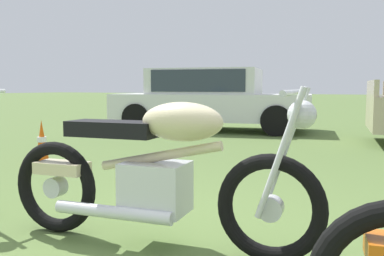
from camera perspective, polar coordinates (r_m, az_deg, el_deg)
motorcycle_cream at (r=2.70m, az=-4.83°, el=-5.98°), size 2.13×0.70×1.02m
car_white at (r=10.02m, az=2.31°, el=4.28°), size 4.78×2.75×1.43m
traffic_cone at (r=6.02m, az=-19.43°, el=-1.94°), size 0.25×0.25×0.58m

